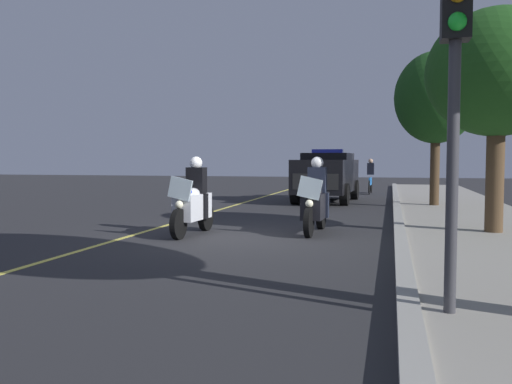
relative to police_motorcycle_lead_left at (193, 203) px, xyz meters
name	(u,v)px	position (x,y,z in m)	size (l,w,h in m)	color
ground_plane	(242,238)	(0.18, 1.17, -0.70)	(80.00, 80.00, 0.00)	#28282B
curb_strip	(400,239)	(0.18, 4.42, -0.62)	(48.00, 0.24, 0.15)	#9E9B93
sidewalk_strip	(504,244)	(0.18, 6.32, -0.65)	(48.00, 3.60, 0.10)	gray
lane_stripe_center	(138,234)	(0.18, -1.25, -0.70)	(48.00, 0.12, 0.01)	#E0D14C
police_motorcycle_lead_left	(193,203)	(0.00, 0.00, 0.00)	(2.14, 0.60, 1.72)	black
police_motorcycle_lead_right	(316,202)	(-0.93, 2.58, 0.00)	(2.14, 0.60, 1.72)	black
police_suv	(327,174)	(-10.07, 1.78, 0.37)	(4.99, 2.27, 2.05)	black
cyclist_background	(370,176)	(-15.55, 3.25, 0.14)	(1.76, 0.33, 1.69)	black
traffic_light	(455,50)	(5.49, 4.82, 2.04)	(0.38, 0.28, 3.60)	#38383D
tree_mid_block	(498,74)	(-1.29, 6.37, 2.77)	(2.97, 2.97, 4.75)	#4C3823
tree_far_back	(436,98)	(-8.23, 5.66, 3.03)	(2.78, 2.78, 5.20)	#42301E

